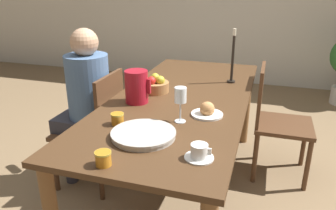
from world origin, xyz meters
name	(u,v)px	position (x,y,z in m)	size (l,w,h in m)	color
ground_plane	(180,191)	(0.00, 0.00, 0.00)	(20.00, 20.00, 0.00)	#7F6647
dining_table	(182,110)	(0.00, 0.00, 0.65)	(0.86, 2.02, 0.74)	#472D19
chair_person_side	(96,127)	(-0.62, -0.07, 0.47)	(0.42, 0.42, 0.87)	#51331E
chair_opposite	(275,119)	(0.62, 0.47, 0.47)	(0.42, 0.42, 0.87)	#51331E
person_seated	(85,96)	(-0.70, -0.04, 0.69)	(0.39, 0.41, 1.17)	#33333D
red_pitcher	(137,86)	(-0.24, -0.19, 0.85)	(0.17, 0.14, 0.20)	#A31423
wine_glass_water	(180,97)	(0.10, -0.40, 0.89)	(0.06, 0.06, 0.20)	white
teacup_near_person	(199,152)	(0.28, -0.75, 0.77)	(0.13, 0.13, 0.07)	white
serving_tray	(143,134)	(-0.02, -0.64, 0.76)	(0.32, 0.32, 0.03)	#B7B2A8
bread_plate	(207,111)	(0.22, -0.27, 0.77)	(0.18, 0.18, 0.08)	white
jam_jar_amber	(103,158)	(-0.08, -0.93, 0.78)	(0.07, 0.07, 0.06)	#C67A1E
jam_jar_red	(117,118)	(-0.21, -0.53, 0.78)	(0.07, 0.07, 0.06)	#C67A1E
fruit_bowl	(155,85)	(-0.20, 0.04, 0.79)	(0.19, 0.19, 0.12)	#9E6B3D
candlestick_tall	(232,61)	(0.27, 0.42, 0.90)	(0.06, 0.06, 0.40)	black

